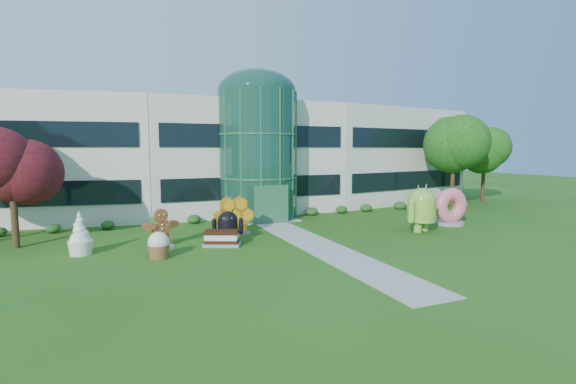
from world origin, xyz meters
name	(u,v)px	position (x,y,z in m)	size (l,w,h in m)	color
ground	(331,252)	(0.00, 0.00, 0.00)	(140.00, 140.00, 0.00)	#215114
building	(236,157)	(0.00, 18.00, 4.65)	(46.00, 15.00, 9.30)	beige
atrium	(257,155)	(0.00, 12.00, 4.90)	(6.00, 6.00, 9.80)	#194738
walkway	(314,244)	(0.00, 2.00, 0.02)	(2.40, 20.00, 0.04)	#9E9E93
tree_red	(13,194)	(-15.50, 7.50, 3.00)	(4.00, 4.00, 6.00)	#3F0C14
trees_backdrop	(253,164)	(0.00, 13.00, 4.20)	(52.00, 8.00, 8.40)	#134411
android_green	(422,206)	(8.09, 2.51, 1.69)	(2.98, 1.99, 3.38)	#82BA3B
android_black	(228,224)	(-4.41, 4.46, 1.06)	(1.86, 1.25, 2.12)	black
donut	(450,206)	(11.65, 3.72, 1.34)	(2.57, 1.23, 2.67)	#EC5975
gingerbread	(161,228)	(-8.12, 4.67, 1.08)	(2.34, 0.90, 2.16)	maroon
ice_cream_sandwich	(222,238)	(-4.99, 3.56, 0.45)	(2.02, 1.01, 0.90)	black
honeycomb	(234,218)	(-3.51, 6.31, 1.09)	(2.77, 0.99, 2.18)	#FFA319
froyo	(80,233)	(-12.14, 4.50, 1.11)	(1.30, 1.30, 2.22)	white
cupcake	(159,245)	(-8.51, 2.20, 0.67)	(1.12, 1.12, 1.34)	white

